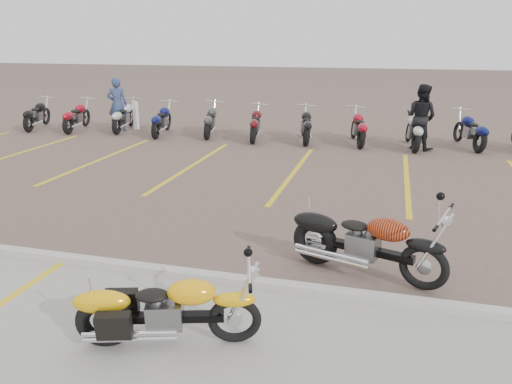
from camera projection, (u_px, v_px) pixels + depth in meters
ground at (250, 230)px, 8.70m from camera, size 100.00×100.00×0.00m
curb at (210, 277)px, 6.83m from camera, size 60.00×0.18×0.12m
parking_stripes at (294, 172)px, 12.38m from camera, size 38.00×5.50×0.01m
yellow_cruiser at (165, 311)px, 5.33m from camera, size 1.93×0.70×0.82m
flame_cruiser at (363, 245)px, 6.90m from camera, size 2.18×0.82×0.93m
person_a at (117, 104)px, 17.70m from camera, size 0.80×0.68×1.88m
person_b at (421, 117)px, 14.74m from camera, size 1.18×1.10×1.92m
bollard at (136, 115)px, 18.14m from camera, size 0.18×0.18×1.00m
bg_bike_row at (305, 124)px, 16.02m from camera, size 20.79×2.08×1.10m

